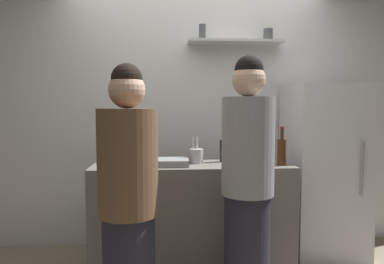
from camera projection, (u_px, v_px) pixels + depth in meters
The scene contains 11 objects.
back_wall_assembly at pixel (196, 113), 3.54m from camera, with size 4.80×0.32×2.60m.
refrigerator at pixel (323, 171), 3.25m from camera, with size 0.65×0.66×1.56m.
counter at pixel (192, 218), 2.89m from camera, with size 1.56×0.61×0.91m, color #66605B.
baking_pan at pixel (166, 162), 2.73m from camera, with size 0.34×0.24×0.05m, color gray.
utensil_holder at pixel (196, 156), 2.85m from camera, with size 0.11×0.11×0.22m.
wine_bottle_dark_glass at pixel (224, 149), 2.92m from camera, with size 0.07×0.07×0.28m.
wine_bottle_pale_glass at pixel (255, 150), 2.77m from camera, with size 0.07×0.07×0.29m.
wine_bottle_amber_glass at pixel (282, 151), 2.73m from camera, with size 0.07×0.07×0.30m.
water_bottle_plastic at pixel (127, 149), 3.00m from camera, with size 0.08×0.08×0.22m.
person_brown_jacket at pixel (128, 209), 2.00m from camera, with size 0.34×0.34×1.61m.
person_grey_hoodie at pixel (248, 188), 2.30m from camera, with size 0.34×0.34×1.69m.
Camera 1 is at (-0.27, -2.28, 1.37)m, focal length 33.11 mm.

